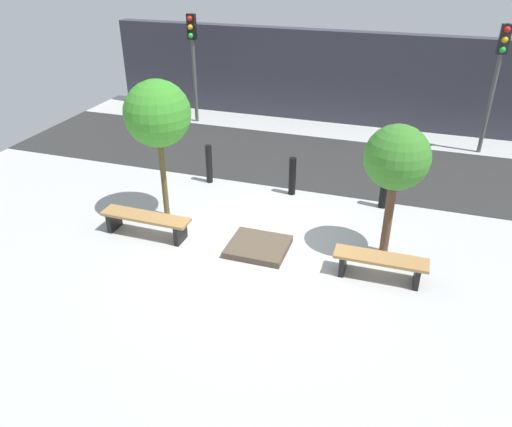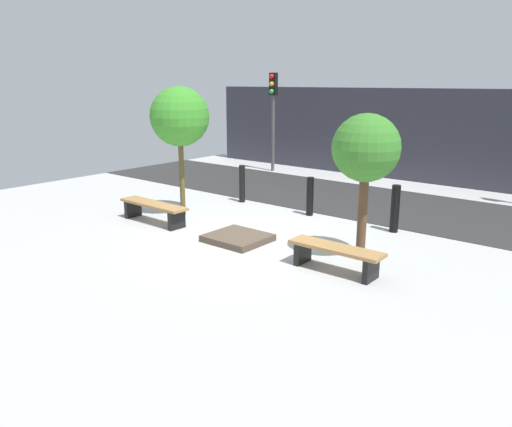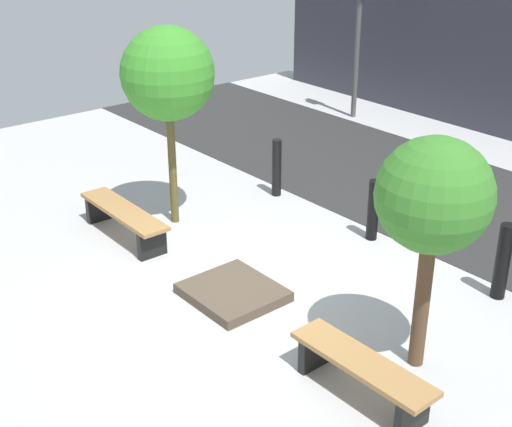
% 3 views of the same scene
% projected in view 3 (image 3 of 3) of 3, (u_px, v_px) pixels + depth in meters
% --- Properties ---
extents(ground_plane, '(18.00, 18.00, 0.00)m').
position_uv_depth(ground_plane, '(242.00, 293.00, 9.50)').
color(ground_plane, '#AEAEAE').
extents(road_strip, '(18.00, 3.93, 0.01)m').
position_uv_depth(road_strip, '(458.00, 201.00, 12.26)').
color(road_strip, '#2A2A2A').
rests_on(road_strip, ground).
extents(bench_left, '(1.97, 0.47, 0.48)m').
position_uv_depth(bench_left, '(124.00, 217.00, 10.87)').
color(bench_left, black).
rests_on(bench_left, ground).
extents(bench_right, '(1.72, 0.47, 0.46)m').
position_uv_depth(bench_right, '(362.00, 371.00, 7.44)').
color(bench_right, black).
rests_on(bench_right, ground).
extents(planter_bed, '(1.19, 1.09, 0.14)m').
position_uv_depth(planter_bed, '(233.00, 292.00, 9.38)').
color(planter_bed, '#4E4033').
rests_on(planter_bed, ground).
extents(tree_behind_left_bench, '(1.41, 1.41, 3.12)m').
position_uv_depth(tree_behind_left_bench, '(168.00, 75.00, 10.54)').
color(tree_behind_left_bench, brown).
rests_on(tree_behind_left_bench, ground).
extents(tree_behind_right_bench, '(1.23, 1.23, 2.69)m').
position_uv_depth(tree_behind_right_bench, '(434.00, 198.00, 7.26)').
color(tree_behind_right_bench, brown).
rests_on(tree_behind_right_bench, ground).
extents(bollard_far_left, '(0.17, 0.17, 1.02)m').
position_uv_depth(bollard_far_left, '(277.00, 168.00, 12.32)').
color(bollard_far_left, black).
rests_on(bollard_far_left, ground).
extents(bollard_left, '(0.17, 0.17, 0.96)m').
position_uv_depth(bollard_left, '(373.00, 210.00, 10.77)').
color(bollard_left, black).
rests_on(bollard_left, ground).
extents(bollard_center, '(0.19, 0.19, 1.05)m').
position_uv_depth(bollard_center, '(503.00, 262.00, 9.20)').
color(bollard_center, black).
rests_on(bollard_center, ground).
extents(traffic_light_west, '(0.28, 0.27, 3.52)m').
position_uv_depth(traffic_light_west, '(359.00, 10.00, 15.77)').
color(traffic_light_west, '#4D4D4D').
rests_on(traffic_light_west, ground).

